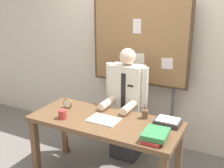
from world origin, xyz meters
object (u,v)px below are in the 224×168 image
bulletin_board (140,44)px  desk_clock (68,104)px  book_stack (156,135)px  paper_tray (168,122)px  person (126,109)px  desk (105,128)px  coffee_mug (62,114)px  pen_holder (145,114)px  open_notebook (104,120)px

bulletin_board → desk_clock: (-0.54, -0.86, -0.62)m
book_stack → paper_tray: size_ratio=1.14×
person → desk_clock: size_ratio=12.17×
person → desk: bearing=-90.0°
book_stack → paper_tray: 0.36m
book_stack → paper_tray: book_stack is taller
desk_clock → coffee_mug: (0.12, -0.26, -0.00)m
bulletin_board → paper_tray: (0.63, -0.74, -0.65)m
desk → person: 0.57m
coffee_mug → desk_clock: bearing=114.9°
pen_holder → desk_clock: bearing=-170.6°
desk_clock → pen_holder: size_ratio=0.73×
open_notebook → pen_holder: pen_holder is taller
desk → pen_holder: pen_holder is taller
bulletin_board → paper_tray: 1.17m
coffee_mug → person: bearing=60.7°
bulletin_board → pen_holder: (0.37, -0.71, -0.62)m
paper_tray → person: bearing=150.1°
desk → bulletin_board: bulletin_board is taller
person → pen_holder: bearing=-42.1°
desk → paper_tray: (0.63, 0.20, 0.13)m
desk_clock → coffee_mug: desk_clock is taller
pen_holder → book_stack: bearing=-57.2°
person → book_stack: (0.62, -0.73, 0.13)m
person → paper_tray: bearing=-29.9°
desk → pen_holder: size_ratio=10.14×
person → book_stack: size_ratio=4.80×
pen_holder → bulletin_board: bearing=117.5°
book_stack → open_notebook: 0.64m
bulletin_board → coffee_mug: (-0.42, -1.12, -0.62)m
book_stack → open_notebook: bearing=167.3°
open_notebook → pen_holder: bearing=34.3°
desk → person: size_ratio=1.14×
coffee_mug → bulletin_board: bearing=69.6°
person → coffee_mug: size_ratio=14.75×
bulletin_board → desk: bearing=-90.0°
desk → book_stack: size_ratio=5.45×
person → open_notebook: bearing=-89.9°
desk → open_notebook: open_notebook is taller
bulletin_board → open_notebook: bulletin_board is taller
book_stack → desk_clock: 1.19m
desk_clock → book_stack: bearing=-11.8°
desk → book_stack: bearing=-14.4°
person → coffee_mug: (-0.42, -0.74, 0.14)m
desk → desk_clock: size_ratio=13.82×
desk_clock → paper_tray: bearing=5.9°
person → open_notebook: (0.00, -0.59, 0.10)m
open_notebook → desk_clock: size_ratio=2.75×
desk → bulletin_board: size_ratio=0.81×
desk → person: bearing=90.0°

